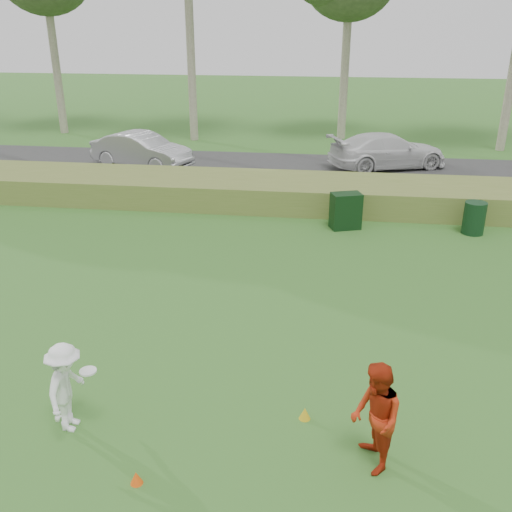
# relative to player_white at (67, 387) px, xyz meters

# --- Properties ---
(ground) EXTENTS (120.00, 120.00, 0.00)m
(ground) POSITION_rel_player_white_xyz_m (2.44, 0.56, -0.78)
(ground) COLOR #2A6120
(ground) RESTS_ON ground
(reed_strip) EXTENTS (80.00, 3.00, 0.90)m
(reed_strip) POSITION_rel_player_white_xyz_m (2.44, 12.56, -0.33)
(reed_strip) COLOR #5B6F2C
(reed_strip) RESTS_ON ground
(park_road) EXTENTS (80.00, 6.00, 0.06)m
(park_road) POSITION_rel_player_white_xyz_m (2.44, 17.56, -0.75)
(park_road) COLOR #2D2D2D
(park_road) RESTS_ON ground
(player_white) EXTENTS (0.83, 1.01, 1.56)m
(player_white) POSITION_rel_player_white_xyz_m (0.00, 0.00, 0.00)
(player_white) COLOR white
(player_white) RESTS_ON ground
(player_red) EXTENTS (0.84, 0.98, 1.75)m
(player_red) POSITION_rel_player_white_xyz_m (4.85, -0.23, 0.10)
(player_red) COLOR #AF290F
(player_red) RESTS_ON ground
(cone_orange) EXTENTS (0.18, 0.18, 0.20)m
(cone_orange) POSITION_rel_player_white_xyz_m (1.45, -1.05, -0.68)
(cone_orange) COLOR #FF520D
(cone_orange) RESTS_ON ground
(cone_yellow) EXTENTS (0.20, 0.20, 0.22)m
(cone_yellow) POSITION_rel_player_white_xyz_m (3.79, 0.72, -0.67)
(cone_yellow) COLOR gold
(cone_yellow) RESTS_ON ground
(utility_cabinet) EXTENTS (1.06, 0.84, 1.15)m
(utility_cabinet) POSITION_rel_player_white_xyz_m (4.54, 10.31, -0.21)
(utility_cabinet) COLOR black
(utility_cabinet) RESTS_ON ground
(trash_bin) EXTENTS (0.74, 0.74, 1.01)m
(trash_bin) POSITION_rel_player_white_xyz_m (8.48, 10.35, -0.28)
(trash_bin) COLOR black
(trash_bin) RESTS_ON ground
(car_mid) EXTENTS (4.85, 3.04, 1.51)m
(car_mid) POSITION_rel_player_white_xyz_m (-4.34, 16.97, 0.04)
(car_mid) COLOR #B8B8BC
(car_mid) RESTS_ON park_road
(car_right) EXTENTS (5.61, 3.92, 1.51)m
(car_right) POSITION_rel_player_white_xyz_m (6.43, 18.30, 0.04)
(car_right) COLOR silver
(car_right) RESTS_ON park_road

